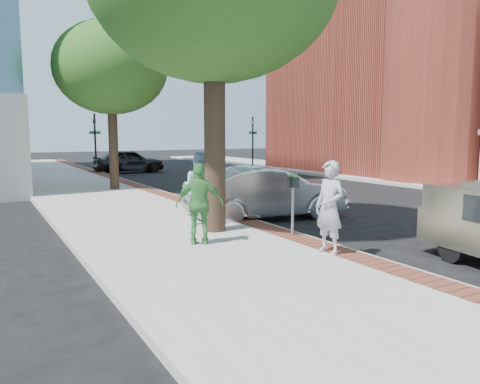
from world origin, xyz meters
TOP-DOWN VIEW (x-y plane):
  - ground at (0.00, 0.00)m, footprint 120.00×120.00m
  - sidewalk at (-1.50, 8.00)m, footprint 5.00×60.00m
  - brick_strip at (0.70, 8.00)m, footprint 0.60×60.00m
  - curb at (1.05, 8.00)m, footprint 0.10×60.00m
  - sidewalk_far at (14.50, 8.00)m, footprint 5.00×60.00m
  - church at (20.98, 13.13)m, footprint 19.00×16.00m
  - signal_near at (0.90, 22.00)m, footprint 0.70×0.15m
  - signal_far at (12.50, 22.00)m, footprint 0.70×0.15m
  - tree_far at (-0.50, 12.00)m, footprint 4.80×4.80m
  - parking_meter at (0.73, 0.48)m, footprint 0.12×0.32m
  - person_gray at (0.40, -1.22)m, footprint 0.52×0.73m
  - person_officer at (-0.57, 2.90)m, footprint 1.12×1.18m
  - person_green at (-1.51, 0.80)m, footprint 1.12×0.82m
  - sedan_silver at (1.81, 3.31)m, footprint 4.93×2.17m
  - bg_car at (2.95, 21.76)m, footprint 4.49×1.81m

SIDE VIEW (x-z plane):
  - ground at x=0.00m, z-range 0.00..0.00m
  - sidewalk at x=-1.50m, z-range 0.00..0.15m
  - curb at x=1.05m, z-range 0.00..0.15m
  - sidewalk_far at x=14.50m, z-range 0.00..0.15m
  - brick_strip at x=0.70m, z-range 0.15..0.16m
  - bg_car at x=2.95m, z-range 0.00..1.53m
  - sedan_silver at x=1.81m, z-range 0.00..1.57m
  - person_green at x=-1.51m, z-range 0.15..1.91m
  - person_gray at x=0.40m, z-range 0.15..2.02m
  - person_officer at x=-0.57m, z-range 0.15..2.06m
  - parking_meter at x=0.73m, z-range 0.47..1.94m
  - signal_near at x=0.90m, z-range 0.35..4.15m
  - signal_far at x=12.50m, z-range 0.35..4.15m
  - tree_far at x=-0.50m, z-range 1.73..8.87m
  - church at x=20.98m, z-range -2.94..17.46m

